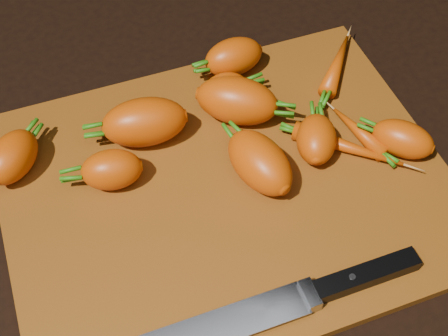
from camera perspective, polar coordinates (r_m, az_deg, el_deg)
name	(u,v)px	position (r m, az deg, el deg)	size (l,w,h in m)	color
ground	(227,193)	(0.72, 0.28, -2.27)	(2.00, 2.00, 0.01)	black
cutting_board	(227,187)	(0.71, 0.28, -1.77)	(0.50, 0.40, 0.01)	brown
carrot_0	(12,157)	(0.74, -18.78, 0.96)	(0.07, 0.05, 0.05)	#CD4A0A
carrot_1	(112,170)	(0.70, -10.23, -0.15)	(0.07, 0.05, 0.05)	#CD4A0A
carrot_2	(237,101)	(0.75, 1.20, 6.18)	(0.10, 0.06, 0.06)	#CD4A0A
carrot_3	(260,162)	(0.69, 3.29, 0.51)	(0.09, 0.06, 0.06)	#CD4A0A
carrot_4	(234,57)	(0.81, 0.88, 10.12)	(0.08, 0.05, 0.05)	#CD4A0A
carrot_5	(226,87)	(0.79, 0.16, 7.46)	(0.05, 0.04, 0.04)	#CD4A0A
carrot_6	(403,139)	(0.75, 16.04, 2.57)	(0.07, 0.04, 0.04)	#CD4A0A
carrot_7	(337,64)	(0.84, 10.34, 9.38)	(0.11, 0.02, 0.02)	#CD4A0A
carrot_8	(348,147)	(0.74, 11.25, 1.90)	(0.13, 0.02, 0.02)	#CD4A0A
carrot_9	(358,131)	(0.76, 12.19, 3.31)	(0.09, 0.02, 0.02)	#CD4A0A
carrot_10	(144,122)	(0.74, -7.29, 4.18)	(0.10, 0.06, 0.06)	#CD4A0A
carrot_11	(316,139)	(0.73, 8.44, 2.62)	(0.07, 0.05, 0.05)	#CD4A0A
knife	(228,324)	(0.62, 0.41, -14.05)	(0.33, 0.04, 0.02)	gray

